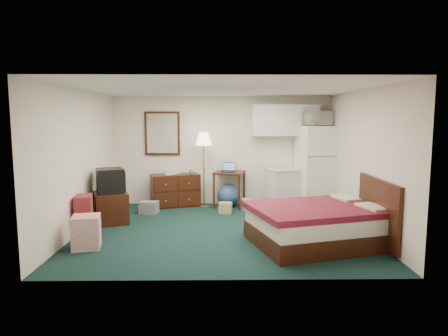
{
  "coord_description": "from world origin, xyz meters",
  "views": [
    {
      "loc": [
        -0.06,
        -6.99,
        1.99
      ],
      "look_at": [
        0.04,
        0.06,
        1.11
      ],
      "focal_mm": 32.0,
      "sensor_mm": 36.0,
      "label": 1
    }
  ],
  "objects_px": {
    "fridge": "(316,167)",
    "tv_stand": "(112,208)",
    "floor_lamp": "(204,170)",
    "bed": "(316,226)",
    "dresser": "(175,190)",
    "suitcase": "(84,216)",
    "desk": "(229,189)",
    "kitchen_counter": "(285,188)"
  },
  "relations": [
    {
      "from": "fridge",
      "to": "tv_stand",
      "type": "xyz_separation_m",
      "value": [
        -4.24,
        -1.36,
        -0.62
      ]
    },
    {
      "from": "bed",
      "to": "desk",
      "type": "bearing_deg",
      "value": 99.12
    },
    {
      "from": "kitchen_counter",
      "to": "suitcase",
      "type": "relative_size",
      "value": 1.2
    },
    {
      "from": "desk",
      "to": "dresser",
      "type": "bearing_deg",
      "value": -167.42
    },
    {
      "from": "dresser",
      "to": "suitcase",
      "type": "bearing_deg",
      "value": -137.1
    },
    {
      "from": "floor_lamp",
      "to": "kitchen_counter",
      "type": "bearing_deg",
      "value": 1.84
    },
    {
      "from": "fridge",
      "to": "suitcase",
      "type": "relative_size",
      "value": 2.61
    },
    {
      "from": "desk",
      "to": "tv_stand",
      "type": "relative_size",
      "value": 1.24
    },
    {
      "from": "dresser",
      "to": "fridge",
      "type": "relative_size",
      "value": 0.59
    },
    {
      "from": "fridge",
      "to": "suitcase",
      "type": "height_order",
      "value": "fridge"
    },
    {
      "from": "desk",
      "to": "fridge",
      "type": "height_order",
      "value": "fridge"
    },
    {
      "from": "desk",
      "to": "bed",
      "type": "height_order",
      "value": "desk"
    },
    {
      "from": "bed",
      "to": "tv_stand",
      "type": "bearing_deg",
      "value": 143.17
    },
    {
      "from": "dresser",
      "to": "kitchen_counter",
      "type": "xyz_separation_m",
      "value": [
        2.51,
        -0.07,
        0.05
      ]
    },
    {
      "from": "kitchen_counter",
      "to": "suitcase",
      "type": "xyz_separation_m",
      "value": [
        -3.82,
        -2.23,
        -0.07
      ]
    },
    {
      "from": "tv_stand",
      "to": "suitcase",
      "type": "height_order",
      "value": "suitcase"
    },
    {
      "from": "fridge",
      "to": "dresser",
      "type": "bearing_deg",
      "value": 167.74
    },
    {
      "from": "floor_lamp",
      "to": "fridge",
      "type": "xyz_separation_m",
      "value": [
        2.52,
        0.03,
        0.07
      ]
    },
    {
      "from": "floor_lamp",
      "to": "fridge",
      "type": "bearing_deg",
      "value": 0.67
    },
    {
      "from": "floor_lamp",
      "to": "tv_stand",
      "type": "distance_m",
      "value": 2.24
    },
    {
      "from": "kitchen_counter",
      "to": "floor_lamp",
      "type": "bearing_deg",
      "value": 162.02
    },
    {
      "from": "tv_stand",
      "to": "desk",
      "type": "bearing_deg",
      "value": 11.69
    },
    {
      "from": "fridge",
      "to": "tv_stand",
      "type": "height_order",
      "value": "fridge"
    },
    {
      "from": "floor_lamp",
      "to": "suitcase",
      "type": "bearing_deg",
      "value": -132.12
    },
    {
      "from": "floor_lamp",
      "to": "desk",
      "type": "height_order",
      "value": "floor_lamp"
    },
    {
      "from": "floor_lamp",
      "to": "kitchen_counter",
      "type": "distance_m",
      "value": 1.9
    },
    {
      "from": "bed",
      "to": "suitcase",
      "type": "xyz_separation_m",
      "value": [
        -3.83,
        0.53,
        0.05
      ]
    },
    {
      "from": "tv_stand",
      "to": "floor_lamp",
      "type": "bearing_deg",
      "value": 17.81
    },
    {
      "from": "bed",
      "to": "suitcase",
      "type": "height_order",
      "value": "suitcase"
    },
    {
      "from": "floor_lamp",
      "to": "suitcase",
      "type": "distance_m",
      "value": 2.97
    },
    {
      "from": "dresser",
      "to": "tv_stand",
      "type": "bearing_deg",
      "value": -143.67
    },
    {
      "from": "floor_lamp",
      "to": "desk",
      "type": "distance_m",
      "value": 0.73
    },
    {
      "from": "floor_lamp",
      "to": "bed",
      "type": "xyz_separation_m",
      "value": [
        1.87,
        -2.71,
        -0.54
      ]
    },
    {
      "from": "kitchen_counter",
      "to": "fridge",
      "type": "bearing_deg",
      "value": -22.39
    },
    {
      "from": "dresser",
      "to": "fridge",
      "type": "xyz_separation_m",
      "value": [
        3.18,
        -0.1,
        0.55
      ]
    },
    {
      "from": "kitchen_counter",
      "to": "bed",
      "type": "xyz_separation_m",
      "value": [
        0.02,
        -2.76,
        -0.11
      ]
    },
    {
      "from": "floor_lamp",
      "to": "bed",
      "type": "relative_size",
      "value": 0.88
    },
    {
      "from": "desk",
      "to": "kitchen_counter",
      "type": "xyz_separation_m",
      "value": [
        1.28,
        -0.02,
        0.02
      ]
    },
    {
      "from": "kitchen_counter",
      "to": "tv_stand",
      "type": "distance_m",
      "value": 3.83
    },
    {
      "from": "floor_lamp",
      "to": "tv_stand",
      "type": "bearing_deg",
      "value": -142.4
    },
    {
      "from": "floor_lamp",
      "to": "tv_stand",
      "type": "height_order",
      "value": "floor_lamp"
    },
    {
      "from": "kitchen_counter",
      "to": "fridge",
      "type": "distance_m",
      "value": 0.83
    }
  ]
}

